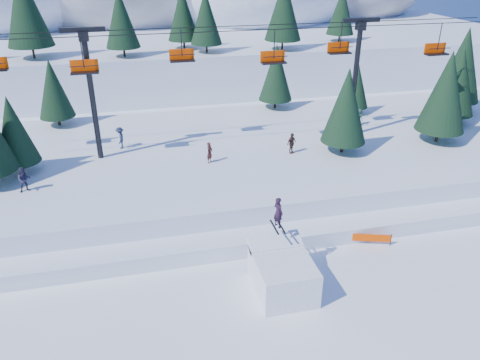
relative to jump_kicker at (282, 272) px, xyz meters
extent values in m
plane|color=white|center=(-1.37, -1.67, -1.21)|extent=(160.00, 160.00, 0.00)
cube|color=white|center=(-1.37, 16.33, 0.04)|extent=(70.00, 22.00, 2.50)
cube|color=white|center=(-1.37, 6.33, -0.66)|extent=(70.00, 6.00, 1.10)
cube|color=white|center=(-1.37, 66.33, 1.79)|extent=(110.00, 60.00, 6.00)
cylinder|color=black|center=(-7.76, 39.14, 5.34)|extent=(0.26, 0.26, 1.11)
cone|color=#16321C|center=(-7.76, 39.14, 9.29)|extent=(4.10, 4.10, 6.79)
cylinder|color=black|center=(2.45, 39.34, 5.32)|extent=(0.26, 0.26, 1.06)
cone|color=#16321C|center=(2.45, 39.34, 9.12)|extent=(3.95, 3.95, 6.54)
cylinder|color=black|center=(12.33, 38.81, 5.42)|extent=(0.26, 0.26, 1.27)
cone|color=#16321C|center=(12.33, 38.81, 9.94)|extent=(4.70, 4.70, 7.77)
cylinder|color=black|center=(-18.38, 40.70, 5.51)|extent=(0.26, 0.26, 1.43)
cone|color=#16321C|center=(-18.38, 40.70, 10.62)|extent=(5.32, 5.32, 8.80)
cylinder|color=black|center=(22.03, 42.65, 5.31)|extent=(0.26, 0.26, 1.03)
cone|color=#16321C|center=(22.03, 42.65, 9.00)|extent=(3.84, 3.84, 6.35)
cylinder|color=black|center=(0.00, 42.56, 5.34)|extent=(0.26, 0.26, 1.09)
cone|color=#16321C|center=(0.00, 42.56, 9.24)|extent=(4.06, 4.06, 6.71)
cube|color=white|center=(0.00, -0.13, -0.13)|extent=(3.18, 3.93, 2.15)
cube|color=white|center=(0.00, 1.55, 0.99)|extent=(3.18, 1.38, 0.77)
imported|color=black|center=(0.10, 1.47, 3.13)|extent=(0.68, 0.81, 1.89)
cube|color=black|center=(-0.10, 1.47, 2.17)|extent=(0.11, 1.65, 0.03)
cube|color=black|center=(0.30, 1.47, 2.17)|extent=(0.11, 1.65, 0.03)
cylinder|color=black|center=(-10.37, 16.33, 6.29)|extent=(0.44, 0.44, 10.00)
cube|color=black|center=(-10.37, 16.33, 11.39)|extent=(3.20, 0.35, 0.35)
cube|color=black|center=(-10.37, 16.33, 10.94)|extent=(0.70, 0.70, 0.70)
cylinder|color=black|center=(11.63, 16.33, 6.29)|extent=(0.44, 0.44, 10.00)
cube|color=black|center=(11.63, 16.33, 11.39)|extent=(3.20, 0.35, 0.35)
cube|color=black|center=(11.63, 16.33, 10.94)|extent=(0.70, 0.70, 0.70)
cylinder|color=black|center=(0.63, 15.13, 11.09)|extent=(46.00, 0.06, 0.06)
cylinder|color=black|center=(0.63, 17.53, 11.09)|extent=(46.00, 0.06, 0.06)
cylinder|color=black|center=(-10.54, 15.13, 9.99)|extent=(0.08, 0.08, 2.20)
cube|color=black|center=(-10.54, 15.13, 8.54)|extent=(2.00, 0.75, 0.12)
cube|color=#FD4500|center=(-10.54, 15.51, 8.99)|extent=(2.00, 0.10, 0.85)
cylinder|color=black|center=(-10.54, 14.78, 9.09)|extent=(2.00, 0.06, 0.06)
cylinder|color=black|center=(-3.12, 17.53, 9.99)|extent=(0.08, 0.08, 2.20)
cube|color=black|center=(-3.12, 17.53, 8.54)|extent=(2.00, 0.75, 0.12)
cube|color=#FD4500|center=(-3.12, 17.91, 8.99)|extent=(2.00, 0.10, 0.85)
cylinder|color=black|center=(-3.12, 17.18, 9.09)|extent=(2.00, 0.06, 0.06)
cylinder|color=black|center=(3.83, 15.13, 9.99)|extent=(0.08, 0.08, 2.20)
cube|color=black|center=(3.83, 15.13, 8.54)|extent=(2.00, 0.75, 0.12)
cube|color=#FD4500|center=(3.83, 15.51, 8.99)|extent=(2.00, 0.10, 0.85)
cylinder|color=black|center=(3.83, 14.78, 9.09)|extent=(2.00, 0.06, 0.06)
cylinder|color=black|center=(10.52, 17.53, 9.99)|extent=(0.08, 0.08, 2.20)
cube|color=black|center=(10.52, 17.53, 8.54)|extent=(2.00, 0.75, 0.12)
cube|color=#FD4500|center=(10.52, 17.91, 8.99)|extent=(2.00, 0.10, 0.85)
cylinder|color=black|center=(10.52, 17.18, 9.09)|extent=(2.00, 0.06, 0.06)
cylinder|color=black|center=(18.39, 15.13, 9.99)|extent=(0.08, 0.08, 2.20)
cube|color=black|center=(18.39, 15.13, 8.54)|extent=(2.00, 0.75, 0.12)
cube|color=#FD4500|center=(18.39, 15.51, 8.99)|extent=(2.00, 0.10, 0.85)
cylinder|color=black|center=(18.39, 14.78, 9.09)|extent=(2.00, 0.06, 0.06)
cylinder|color=black|center=(18.52, 13.16, 1.85)|extent=(0.26, 0.26, 1.11)
cone|color=#16321C|center=(18.52, 13.16, 5.83)|extent=(4.14, 4.14, 6.84)
cylinder|color=black|center=(22.67, 17.09, 1.80)|extent=(0.26, 0.26, 1.02)
cone|color=#16321C|center=(22.67, 17.09, 5.43)|extent=(3.78, 3.78, 6.24)
cylinder|color=black|center=(25.47, 20.47, 1.89)|extent=(0.26, 0.26, 1.19)
cone|color=#16321C|center=(25.47, 20.47, 6.15)|extent=(4.43, 4.43, 7.33)
cylinder|color=black|center=(14.88, 22.13, 1.65)|extent=(0.26, 0.26, 0.72)
cone|color=#16321C|center=(14.88, 22.13, 4.23)|extent=(2.68, 2.68, 4.43)
cylinder|color=black|center=(-14.50, 25.32, 1.74)|extent=(0.26, 0.26, 0.89)
cone|color=#16321C|center=(-14.50, 25.32, 4.92)|extent=(3.31, 3.31, 5.48)
cylinder|color=black|center=(7.46, 25.77, 1.76)|extent=(0.26, 0.26, 0.95)
cone|color=#16321C|center=(7.46, 25.77, 5.14)|extent=(3.51, 3.51, 5.81)
cylinder|color=black|center=(-16.16, 14.93, 1.71)|extent=(0.26, 0.26, 0.84)
cone|color=#16321C|center=(-16.16, 14.93, 4.69)|extent=(3.11, 3.11, 5.14)
cylinder|color=black|center=(9.34, 12.88, 1.79)|extent=(0.26, 0.26, 0.99)
cone|color=#16321C|center=(9.34, 12.88, 5.33)|extent=(3.68, 3.68, 6.09)
imported|color=#2D2A44|center=(-15.29, 11.35, 2.21)|extent=(1.05, 0.92, 1.84)
imported|color=#461F19|center=(-1.83, 13.28, 2.15)|extent=(0.72, 0.74, 1.72)
imported|color=#223F34|center=(13.72, 18.68, 2.10)|extent=(0.80, 0.94, 1.62)
imported|color=#3E271E|center=(5.12, 13.60, 2.17)|extent=(1.11, 0.90, 1.77)
imported|color=#242E46|center=(-8.71, 17.96, 2.23)|extent=(0.79, 1.26, 1.87)
cylinder|color=black|center=(5.79, 3.43, -0.76)|extent=(0.06, 0.06, 0.90)
cylinder|color=black|center=(8.45, 2.58, -0.76)|extent=(0.06, 0.06, 0.90)
cube|color=#FD4500|center=(7.12, 3.00, -0.66)|extent=(2.68, 0.89, 0.55)
cylinder|color=black|center=(9.21, 4.26, -0.76)|extent=(0.06, 0.06, 0.90)
cylinder|color=black|center=(12.01, 4.28, -0.76)|extent=(0.06, 0.06, 0.90)
cube|color=#FD4500|center=(10.61, 4.27, -0.66)|extent=(2.80, 0.05, 0.55)
camera|label=1|loc=(-7.35, -20.53, 16.67)|focal=35.00mm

